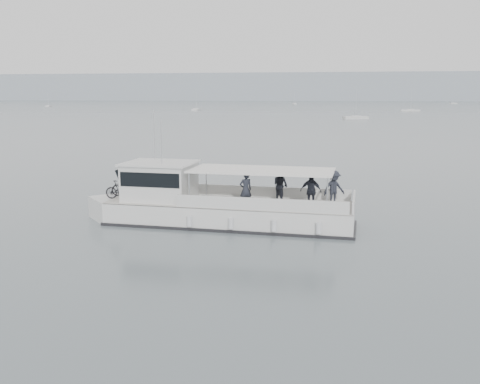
# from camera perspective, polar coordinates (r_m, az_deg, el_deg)

# --- Properties ---
(ground) EXTENTS (1400.00, 1400.00, 0.00)m
(ground) POSITION_cam_1_polar(r_m,az_deg,el_deg) (25.07, -1.40, -3.83)
(ground) COLOR slate
(ground) RESTS_ON ground
(headland) EXTENTS (1400.00, 90.00, 28.00)m
(headland) POSITION_cam_1_polar(r_m,az_deg,el_deg) (583.95, 9.14, 10.98)
(headland) COLOR #939EA8
(headland) RESTS_ON ground
(tour_boat) EXTENTS (13.44, 4.09, 5.60)m
(tour_boat) POSITION_cam_1_polar(r_m,az_deg,el_deg) (25.80, -3.62, -1.35)
(tour_boat) COLOR silver
(tour_boat) RESTS_ON ground
(moored_fleet) EXTENTS (353.63, 317.56, 9.46)m
(moored_fleet) POSITION_cam_1_polar(r_m,az_deg,el_deg) (239.23, 16.07, 8.55)
(moored_fleet) COLOR silver
(moored_fleet) RESTS_ON ground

